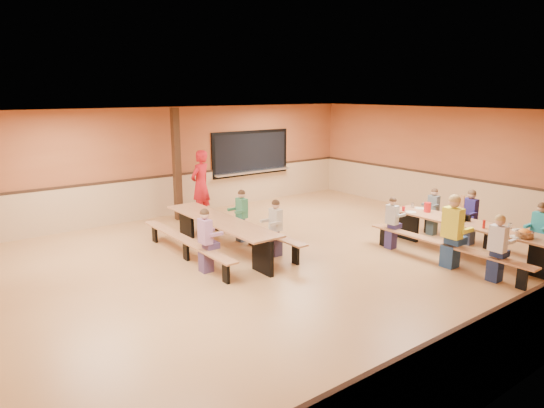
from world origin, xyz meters
TOP-DOWN VIEW (x-y plane):
  - ground at (0.00, 0.00)m, footprint 12.00×12.00m
  - room_envelope at (0.00, 0.00)m, footprint 12.04×10.04m
  - kitchen_pass_through at (2.60, 4.96)m, footprint 2.78×0.28m
  - structural_post at (-0.20, 4.40)m, footprint 0.18×0.18m
  - cafeteria_table_main at (3.23, -2.08)m, footprint 1.91×3.70m
  - cafeteria_table_second at (-0.75, 1.33)m, footprint 1.91×3.70m
  - seated_child_white_left at (2.41, -3.12)m, footprint 0.38×0.31m
  - seated_adult_yellow at (2.41, -2.20)m, footprint 0.48×0.39m
  - seated_child_grey_left at (2.41, -0.72)m, footprint 0.34×0.28m
  - seated_child_teal_right at (4.06, -3.11)m, footprint 0.38×0.31m
  - seated_child_navy_right at (4.06, -1.59)m, footprint 0.39×0.32m
  - seated_child_char_right at (4.06, -0.64)m, footprint 0.33×0.27m
  - seated_child_purple_sec at (-1.58, 0.50)m, footprint 0.38×0.31m
  - seated_child_green_sec at (0.07, 1.72)m, footprint 0.36×0.30m
  - seated_child_tan_sec at (0.07, 0.44)m, footprint 0.36×0.30m
  - standing_woman at (0.37, 4.18)m, footprint 0.81×0.69m
  - punch_pitcher at (3.33, -0.97)m, footprint 0.16×0.16m
  - chip_bowl at (3.08, -3.27)m, footprint 0.32×0.32m
  - napkin_dispenser at (3.33, -1.94)m, footprint 0.10×0.14m
  - condiment_mustard at (3.02, -1.95)m, footprint 0.06×0.06m
  - condiment_ketchup at (3.08, -2.47)m, footprint 0.06×0.06m
  - table_paddle at (3.19, -1.89)m, footprint 0.16×0.16m
  - place_settings at (3.23, -2.08)m, footprint 0.65×3.30m

SIDE VIEW (x-z plane):
  - ground at x=0.00m, z-range 0.00..0.00m
  - cafeteria_table_main at x=3.23m, z-range 0.16..0.90m
  - cafeteria_table_second at x=-0.75m, z-range 0.16..0.90m
  - seated_child_char_right at x=4.06m, z-range 0.00..1.13m
  - seated_child_grey_left at x=2.41m, z-range 0.00..1.15m
  - seated_child_tan_sec at x=0.07m, z-range 0.00..1.19m
  - seated_child_green_sec at x=0.07m, z-range 0.00..1.20m
  - seated_child_teal_right at x=4.06m, z-range 0.00..1.23m
  - seated_child_purple_sec at x=-1.58m, z-range 0.00..1.23m
  - seated_child_white_left at x=2.41m, z-range 0.00..1.24m
  - seated_child_navy_right at x=4.06m, z-range 0.00..1.25m
  - room_envelope at x=0.00m, z-range -0.82..2.20m
  - seated_adult_yellow at x=2.41m, z-range 0.00..1.44m
  - place_settings at x=3.23m, z-range 0.74..0.85m
  - napkin_dispenser at x=3.33m, z-range 0.74..0.87m
  - chip_bowl at x=3.08m, z-range 0.74..0.89m
  - condiment_mustard at x=3.02m, z-range 0.74..0.91m
  - condiment_ketchup at x=3.08m, z-range 0.74..0.91m
  - punch_pitcher at x=3.33m, z-range 0.74..0.96m
  - table_paddle at x=3.19m, z-range 0.60..1.16m
  - standing_woman at x=0.37m, z-range 0.00..1.87m
  - kitchen_pass_through at x=2.60m, z-range 0.80..2.18m
  - structural_post at x=-0.20m, z-range 0.00..3.00m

